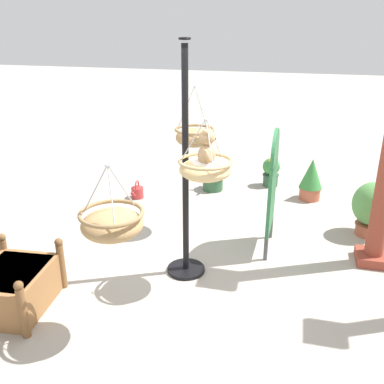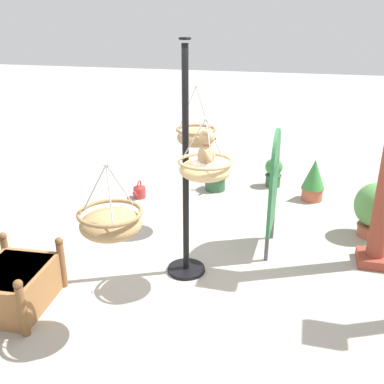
# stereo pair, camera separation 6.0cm
# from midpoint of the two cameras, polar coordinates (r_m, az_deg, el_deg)

# --- Properties ---
(ground_plane) EXTENTS (40.00, 40.00, 0.00)m
(ground_plane) POSITION_cam_midpoint_polar(r_m,az_deg,el_deg) (5.08, -0.70, -11.11)
(ground_plane) COLOR #A8A093
(display_pole_central) EXTENTS (0.44, 0.44, 2.60)m
(display_pole_central) POSITION_cam_midpoint_polar(r_m,az_deg,el_deg) (4.80, -0.46, -1.96)
(display_pole_central) COLOR black
(display_pole_central) RESTS_ON ground
(hanging_basket_with_teddy) EXTENTS (0.56, 0.56, 0.63)m
(hanging_basket_with_teddy) POSITION_cam_midpoint_polar(r_m,az_deg,el_deg) (4.41, 2.15, 3.15)
(hanging_basket_with_teddy) COLOR tan
(teddy_bear) EXTENTS (0.28, 0.25, 0.41)m
(teddy_bear) POSITION_cam_midpoint_polar(r_m,az_deg,el_deg) (4.35, 2.46, 5.41)
(teddy_bear) COLOR tan
(hanging_basket_left_high) EXTENTS (0.52, 0.52, 0.79)m
(hanging_basket_left_high) POSITION_cam_midpoint_polar(r_m,az_deg,el_deg) (5.69, 0.83, 7.36)
(hanging_basket_left_high) COLOR #A37F51
(hanging_basket_right_low) EXTENTS (0.56, 0.56, 0.67)m
(hanging_basket_right_low) POSITION_cam_midpoint_polar(r_m,az_deg,el_deg) (3.78, -10.20, -3.98)
(hanging_basket_right_low) COLOR #A37F51
(wooden_planter_box) EXTENTS (0.95, 0.81, 0.60)m
(wooden_planter_box) POSITION_cam_midpoint_polar(r_m,az_deg,el_deg) (4.86, -22.02, -11.33)
(wooden_planter_box) COLOR olive
(wooden_planter_box) RESTS_ON ground
(potted_plant_fern_front) EXTENTS (0.37, 0.37, 0.69)m
(potted_plant_fern_front) POSITION_cam_midpoint_polar(r_m,az_deg,el_deg) (7.23, 15.95, 1.55)
(potted_plant_fern_front) COLOR #AD563D
(potted_plant_fern_front) RESTS_ON ground
(potted_plant_tall_leafy) EXTENTS (0.52, 0.52, 0.76)m
(potted_plant_tall_leafy) POSITION_cam_midpoint_polar(r_m,az_deg,el_deg) (6.27, 23.11, -1.97)
(potted_plant_tall_leafy) COLOR #AD563D
(potted_plant_tall_leafy) RESTS_ON ground
(potted_plant_bushy_green) EXTENTS (0.30, 0.30, 0.53)m
(potted_plant_bushy_green) POSITION_cam_midpoint_polar(r_m,az_deg,el_deg) (7.70, 10.92, 2.66)
(potted_plant_bushy_green) COLOR #2D5638
(potted_plant_bushy_green) RESTS_ON ground
(potted_plant_small_succulent) EXTENTS (0.50, 0.50, 0.41)m
(potted_plant_small_succulent) POSITION_cam_midpoint_polar(r_m,az_deg,el_deg) (7.45, 3.29, 1.39)
(potted_plant_small_succulent) COLOR #2D5638
(potted_plant_small_succulent) RESTS_ON ground
(display_sign_board) EXTENTS (0.68, 0.07, 1.58)m
(display_sign_board) POSITION_cam_midpoint_polar(r_m,az_deg,el_deg) (5.34, 11.04, 1.43)
(display_sign_board) COLOR #286B3D
(display_sign_board) RESTS_ON ground
(watering_can) EXTENTS (0.35, 0.20, 0.30)m
(watering_can) POSITION_cam_midpoint_polar(r_m,az_deg,el_deg) (7.17, -6.72, 0.02)
(watering_can) COLOR #B23333
(watering_can) RESTS_ON ground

